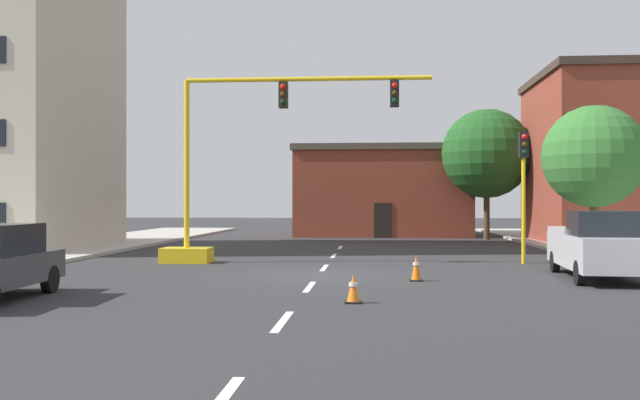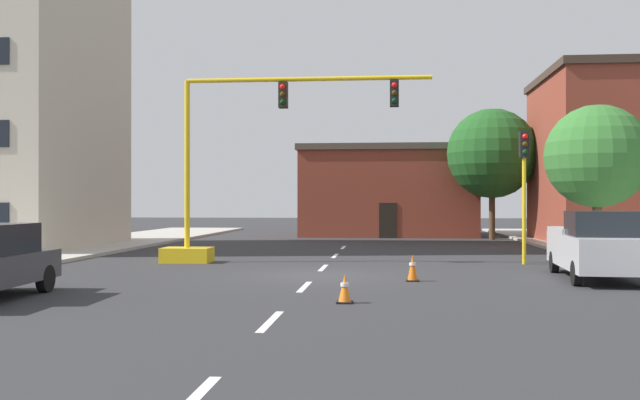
# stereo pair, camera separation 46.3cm
# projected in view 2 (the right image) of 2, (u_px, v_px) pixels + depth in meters

# --- Properties ---
(ground_plane) EXTENTS (160.00, 160.00, 0.00)m
(ground_plane) POSITION_uv_depth(u_px,v_px,m) (316.00, 275.00, 21.91)
(ground_plane) COLOR #2D2D30
(sidewalk_left) EXTENTS (6.00, 56.00, 0.14)m
(sidewalk_left) POSITION_uv_depth(u_px,v_px,m) (45.00, 252.00, 31.07)
(sidewalk_left) COLOR #B2ADA3
(sidewalk_left) RESTS_ON ground_plane
(lane_stripe_seg_1) EXTENTS (0.16, 2.40, 0.01)m
(lane_stripe_seg_1) POSITION_uv_depth(u_px,v_px,m) (271.00, 321.00, 13.44)
(lane_stripe_seg_1) COLOR silver
(lane_stripe_seg_1) RESTS_ON ground_plane
(lane_stripe_seg_2) EXTENTS (0.16, 2.40, 0.01)m
(lane_stripe_seg_2) POSITION_uv_depth(u_px,v_px,m) (305.00, 287.00, 18.92)
(lane_stripe_seg_2) COLOR silver
(lane_stripe_seg_2) RESTS_ON ground_plane
(lane_stripe_seg_3) EXTENTS (0.16, 2.40, 0.01)m
(lane_stripe_seg_3) POSITION_uv_depth(u_px,v_px,m) (323.00, 268.00, 24.40)
(lane_stripe_seg_3) COLOR silver
(lane_stripe_seg_3) RESTS_ON ground_plane
(lane_stripe_seg_4) EXTENTS (0.16, 2.40, 0.01)m
(lane_stripe_seg_4) POSITION_uv_depth(u_px,v_px,m) (335.00, 256.00, 29.87)
(lane_stripe_seg_4) COLOR silver
(lane_stripe_seg_4) RESTS_ON ground_plane
(lane_stripe_seg_5) EXTENTS (0.16, 2.40, 0.01)m
(lane_stripe_seg_5) POSITION_uv_depth(u_px,v_px,m) (343.00, 247.00, 35.35)
(lane_stripe_seg_5) COLOR silver
(lane_stripe_seg_5) RESTS_ON ground_plane
(building_brick_center) EXTENTS (11.67, 8.62, 5.95)m
(building_brick_center) POSITION_uv_depth(u_px,v_px,m) (388.00, 191.00, 48.69)
(building_brick_center) COLOR brown
(building_brick_center) RESTS_ON ground_plane
(traffic_signal_gantry) EXTENTS (9.93, 1.20, 6.83)m
(traffic_signal_gantry) POSITION_uv_depth(u_px,v_px,m) (222.00, 201.00, 26.49)
(traffic_signal_gantry) COLOR yellow
(traffic_signal_gantry) RESTS_ON ground_plane
(traffic_light_pole_right) EXTENTS (0.32, 0.47, 4.80)m
(traffic_light_pole_right) POSITION_uv_depth(u_px,v_px,m) (524.00, 167.00, 25.84)
(traffic_light_pole_right) COLOR yellow
(traffic_light_pole_right) RESTS_ON ground_plane
(tree_right_far) EXTENTS (5.36, 5.36, 7.84)m
(tree_right_far) POSITION_uv_depth(u_px,v_px,m) (492.00, 154.00, 42.81)
(tree_right_far) COLOR #4C3823
(tree_right_far) RESTS_ON ground_plane
(tree_right_mid) EXTENTS (4.18, 4.18, 6.20)m
(tree_right_mid) POSITION_uv_depth(u_px,v_px,m) (597.00, 156.00, 29.05)
(tree_right_mid) COLOR brown
(tree_right_mid) RESTS_ON ground_plane
(pickup_truck_silver) EXTENTS (2.35, 5.52, 1.99)m
(pickup_truck_silver) POSITION_uv_depth(u_px,v_px,m) (597.00, 246.00, 20.73)
(pickup_truck_silver) COLOR #BCBCC1
(pickup_truck_silver) RESTS_ON ground_plane
(traffic_cone_roadside_a) EXTENTS (0.36, 0.36, 0.76)m
(traffic_cone_roadside_a) POSITION_uv_depth(u_px,v_px,m) (413.00, 268.00, 20.27)
(traffic_cone_roadside_a) COLOR black
(traffic_cone_roadside_a) RESTS_ON ground_plane
(traffic_cone_roadside_b) EXTENTS (0.36, 0.36, 0.64)m
(traffic_cone_roadside_b) POSITION_uv_depth(u_px,v_px,m) (345.00, 289.00, 15.87)
(traffic_cone_roadside_b) COLOR black
(traffic_cone_roadside_b) RESTS_ON ground_plane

